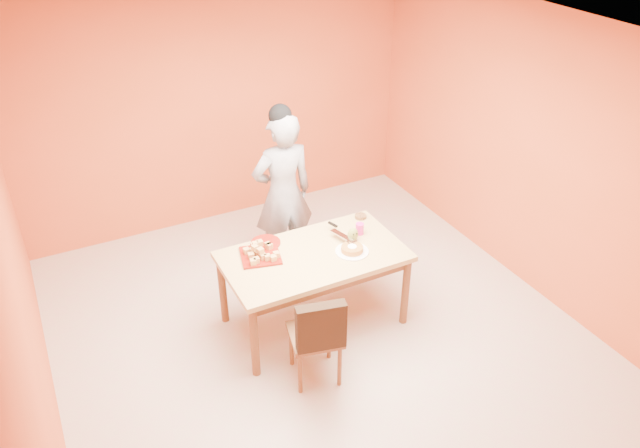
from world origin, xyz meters
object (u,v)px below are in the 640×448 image
pastry_platter (260,256)px  egg_ornament (353,235)px  red_dinner_plate (266,243)px  person (283,194)px  dining_chair (316,334)px  dining_table (314,263)px  sponge_cake (352,249)px  magenta_glass (360,229)px  checker_tin (361,216)px

pastry_platter → egg_ornament: 0.86m
pastry_platter → red_dinner_plate: pastry_platter is taller
egg_ornament → person: bearing=116.5°
dining_chair → person: (0.43, 1.59, 0.40)m
person → pastry_platter: size_ratio=5.11×
dining_table → sponge_cake: size_ratio=8.18×
red_dinner_plate → magenta_glass: (0.84, -0.24, 0.05)m
dining_table → dining_chair: size_ratio=1.79×
dining_chair → red_dinner_plate: 1.04m
magenta_glass → sponge_cake: bearing=-132.4°
dining_table → sponge_cake: bearing=-21.2°
sponge_cake → egg_ornament: egg_ornament is taller
person → checker_tin: bearing=133.8°
person → sponge_cake: bearing=101.2°
person → magenta_glass: bearing=116.6°
magenta_glass → checker_tin: magenta_glass is taller
pastry_platter → sponge_cake: (0.75, -0.30, 0.02)m
sponge_cake → egg_ornament: size_ratio=1.52×
sponge_cake → red_dinner_plate: bearing=143.0°
magenta_glass → red_dinner_plate: bearing=163.9°
dining_table → dining_chair: bearing=-115.1°
sponge_cake → egg_ornament: bearing=58.5°
dining_chair → sponge_cake: 0.87m
egg_ornament → dining_chair: bearing=-127.4°
pastry_platter → red_dinner_plate: 0.21m
dining_chair → checker_tin: bearing=57.9°
dining_table → person: 0.98m
dining_table → egg_ornament: bearing=5.0°
sponge_cake → magenta_glass: bearing=47.6°
pastry_platter → person: bearing=53.8°
dining_chair → red_dinner_plate: bearing=103.2°
pastry_platter → egg_ornament: bearing=-9.6°
person → pastry_platter: bearing=55.1°
dining_chair → person: size_ratio=0.52×
dining_chair → magenta_glass: 1.17m
dining_table → magenta_glass: (0.53, 0.11, 0.15)m
dining_chair → egg_ornament: dining_chair is taller
dining_chair → checker_tin: (0.98, 0.99, 0.31)m
red_dinner_plate → egg_ornament: bearing=-23.3°
red_dinner_plate → sponge_cake: size_ratio=1.38×
person → checker_tin: size_ratio=15.83×
red_dinner_plate → egg_ornament: 0.79m
person → dining_chair: bearing=76.1°
dining_table → dining_chair: (-0.30, -0.64, -0.20)m
sponge_cake → dining_table: bearing=158.8°
egg_ornament → magenta_glass: size_ratio=1.18×
dining_table → sponge_cake: sponge_cake is taller
red_dinner_plate → checker_tin: (0.99, 0.00, 0.01)m
person → checker_tin: (0.55, -0.60, -0.09)m
person → sponge_cake: size_ratio=8.83×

